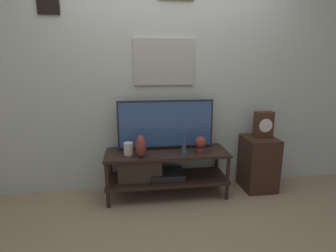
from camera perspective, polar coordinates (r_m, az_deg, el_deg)
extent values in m
plane|color=#997F60|center=(2.79, 0.49, -17.14)|extent=(12.00, 12.00, 0.00)
cube|color=beige|center=(2.93, -0.95, 12.04)|extent=(6.40, 0.06, 2.70)
cube|color=#B2ADA3|center=(2.89, -0.88, 13.74)|extent=(0.65, 0.02, 0.48)
cube|color=#B2BCC6|center=(2.88, -0.86, 13.74)|extent=(0.61, 0.01, 0.45)
cube|color=black|center=(2.82, -0.24, -5.89)|extent=(1.30, 0.44, 0.03)
cube|color=black|center=(2.93, -0.23, -11.36)|extent=(1.30, 0.44, 0.03)
cylinder|color=black|center=(2.73, -13.07, -12.31)|extent=(0.04, 0.04, 0.50)
cylinder|color=black|center=(2.88, 12.87, -10.87)|extent=(0.04, 0.04, 0.50)
cylinder|color=black|center=(3.07, -12.43, -9.26)|extent=(0.04, 0.04, 0.50)
cylinder|color=black|center=(3.21, 10.51, -8.18)|extent=(0.04, 0.04, 0.50)
cube|color=black|center=(2.91, -0.23, -10.47)|extent=(0.36, 0.31, 0.07)
cube|color=#47382D|center=(2.86, -6.15, -9.32)|extent=(0.46, 0.24, 0.22)
cylinder|color=black|center=(2.89, -6.14, -5.00)|extent=(0.05, 0.05, 0.02)
cylinder|color=black|center=(2.95, 4.98, -4.54)|extent=(0.05, 0.05, 0.02)
cube|color=black|center=(2.83, -0.52, 0.42)|extent=(1.03, 0.04, 0.52)
cube|color=#33518C|center=(2.82, -0.48, 0.35)|extent=(1.00, 0.01, 0.49)
cone|color=#2D4251|center=(2.73, 3.53, -4.13)|extent=(0.08, 0.08, 0.19)
ellipsoid|color=brown|center=(2.64, -5.92, -4.35)|extent=(0.11, 0.15, 0.23)
cylinder|color=silver|center=(2.74, -8.60, -4.89)|extent=(0.10, 0.10, 0.13)
cylinder|color=brown|center=(2.79, 7.03, -5.23)|extent=(0.07, 0.07, 0.06)
sphere|color=brown|center=(2.77, 7.08, -3.49)|extent=(0.12, 0.12, 0.12)
cube|color=#382319|center=(3.22, 19.05, -7.65)|extent=(0.35, 0.38, 0.61)
cube|color=#422819|center=(3.12, 20.05, 0.31)|extent=(0.20, 0.10, 0.29)
cylinder|color=white|center=(3.08, 20.51, 0.08)|extent=(0.15, 0.01, 0.15)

